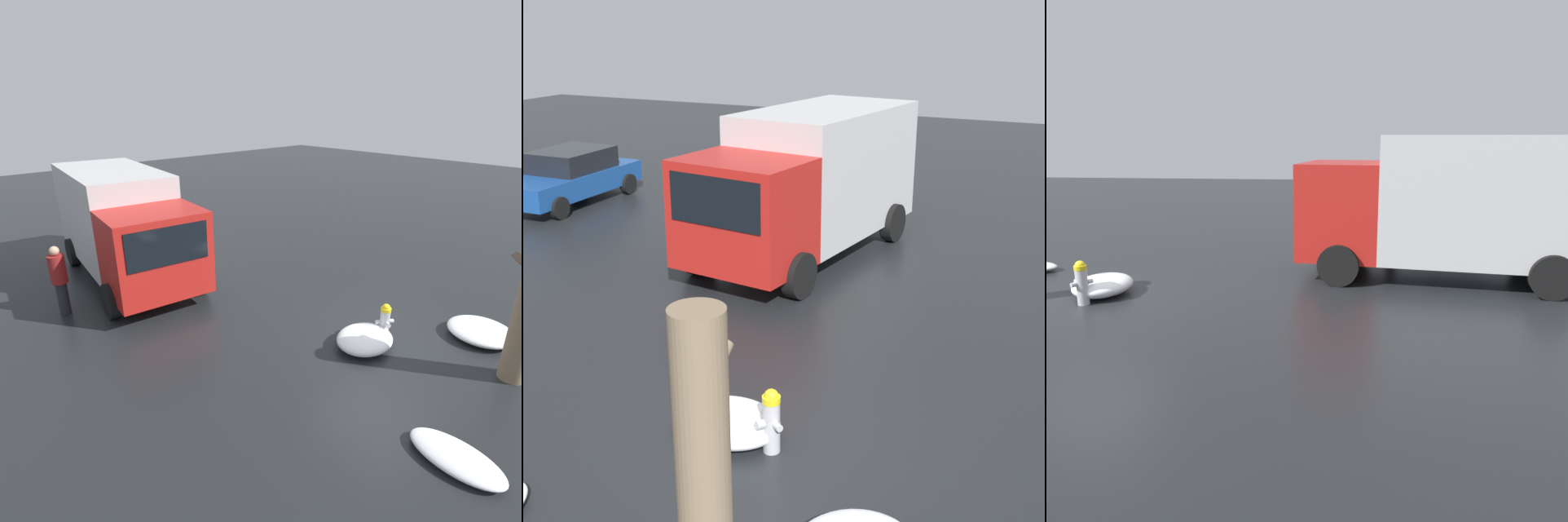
% 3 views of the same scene
% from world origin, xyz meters
% --- Properties ---
extents(ground_plane, '(60.00, 60.00, 0.00)m').
position_xyz_m(ground_plane, '(0.00, 0.00, 0.00)').
color(ground_plane, black).
extents(fire_hydrant, '(0.36, 0.40, 0.86)m').
position_xyz_m(fire_hydrant, '(-0.00, 0.00, 0.44)').
color(fire_hydrant, '#B7B7BC').
rests_on(fire_hydrant, ground_plane).
extents(tree_trunk, '(0.74, 0.48, 2.99)m').
position_xyz_m(tree_trunk, '(-2.50, -0.59, 1.51)').
color(tree_trunk, '#7F6B51').
rests_on(tree_trunk, ground_plane).
extents(delivery_truck, '(6.66, 3.30, 3.17)m').
position_xyz_m(delivery_truck, '(7.29, 2.70, 1.71)').
color(delivery_truck, red).
rests_on(delivery_truck, ground_plane).
extents(pedestrian, '(0.40, 0.40, 1.81)m').
position_xyz_m(pedestrian, '(6.11, 5.00, 0.99)').
color(pedestrian, '#23232D').
rests_on(pedestrian, ground_plane).
extents(parked_car, '(4.50, 2.16, 1.48)m').
position_xyz_m(parked_car, '(8.67, 10.69, 0.75)').
color(parked_car, '#194793').
rests_on(parked_car, ground_plane).
extents(snow_pile_by_tree, '(1.12, 1.38, 0.40)m').
position_xyz_m(snow_pile_by_tree, '(0.07, 0.64, 0.20)').
color(snow_pile_by_tree, white).
rests_on(snow_pile_by_tree, ground_plane).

